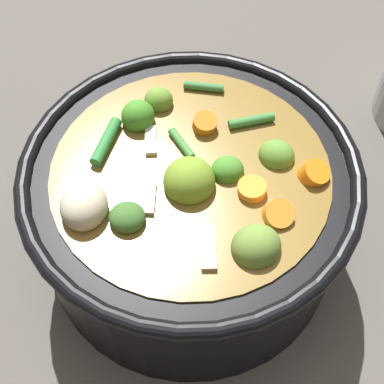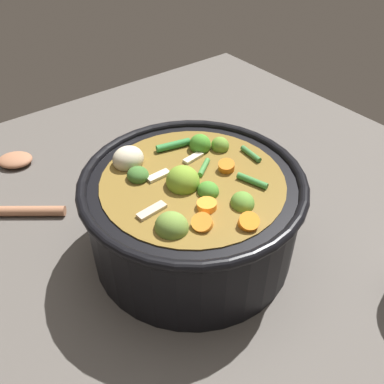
% 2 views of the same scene
% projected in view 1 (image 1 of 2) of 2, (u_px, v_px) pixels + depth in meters
% --- Properties ---
extents(ground_plane, '(1.10, 1.10, 0.00)m').
position_uv_depth(ground_plane, '(191.00, 244.00, 0.59)').
color(ground_plane, '#514C47').
extents(cooking_pot, '(0.31, 0.31, 0.16)m').
position_uv_depth(cooking_pot, '(190.00, 207.00, 0.53)').
color(cooking_pot, black).
rests_on(cooking_pot, ground_plane).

